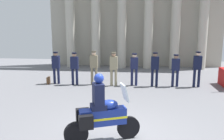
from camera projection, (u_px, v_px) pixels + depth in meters
name	position (u px, v px, depth m)	size (l,w,h in m)	color
ground_plane	(114.00, 135.00, 7.01)	(28.00, 28.00, 0.00)	slate
colonnade_backdrop	(135.00, 14.00, 17.06)	(12.32, 1.48, 7.12)	#A49F91
officer_in_row_0	(56.00, 65.00, 12.67)	(0.39, 0.24, 1.68)	#141938
officer_in_row_1	(75.00, 66.00, 12.47)	(0.39, 0.24, 1.67)	#141938
officer_in_row_2	(94.00, 65.00, 12.48)	(0.39, 0.24, 1.74)	#7A7056
officer_in_row_3	(114.00, 66.00, 12.24)	(0.39, 0.24, 1.71)	gray
officer_in_row_4	(134.00, 67.00, 12.31)	(0.39, 0.24, 1.65)	#191E42
officer_in_row_5	(155.00, 67.00, 12.11)	(0.39, 0.24, 1.72)	black
officer_in_row_6	(176.00, 68.00, 12.09)	(0.39, 0.24, 1.62)	#141938
officer_in_row_7	(197.00, 66.00, 11.98)	(0.39, 0.24, 1.78)	black
motorcycle_with_rider	(100.00, 114.00, 6.47)	(1.99, 1.00, 1.90)	black
briefcase_on_ground	(48.00, 80.00, 12.80)	(0.10, 0.32, 0.36)	brown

